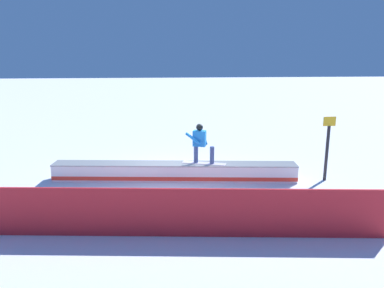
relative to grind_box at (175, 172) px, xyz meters
The scene contains 5 objects.
ground_plane 0.26m from the grind_box, ahead, with size 120.00×120.00×0.00m, color white.
grind_box is the anchor object (origin of this frame).
snowboarder 1.32m from the grind_box, behind, with size 1.43×0.72×1.30m.
safety_fence 3.89m from the grind_box, 90.00° to the left, with size 9.24×0.06×1.14m, color red.
trail_marker 5.00m from the grind_box, behind, with size 0.40×0.10×2.11m.
Camera 1 is at (0.49, 11.39, 3.95)m, focal length 34.14 mm.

